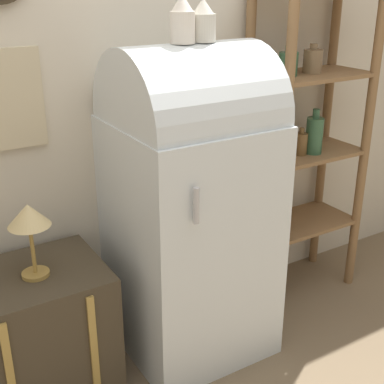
{
  "coord_description": "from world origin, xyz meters",
  "views": [
    {
      "loc": [
        -1.15,
        -1.66,
        1.71
      ],
      "look_at": [
        0.01,
        0.23,
        0.8
      ],
      "focal_mm": 50.0,
      "sensor_mm": 36.0,
      "label": 1
    }
  ],
  "objects_px": {
    "desk_lamp": "(29,220)",
    "refrigerator": "(190,201)",
    "suitcase_trunk": "(36,334)",
    "vase_left": "(182,20)",
    "vase_center": "(203,22)"
  },
  "relations": [
    {
      "from": "desk_lamp",
      "to": "refrigerator",
      "type": "bearing_deg",
      "value": -1.41
    },
    {
      "from": "suitcase_trunk",
      "to": "vase_left",
      "type": "relative_size",
      "value": 3.21
    },
    {
      "from": "refrigerator",
      "to": "suitcase_trunk",
      "type": "distance_m",
      "value": 0.88
    },
    {
      "from": "refrigerator",
      "to": "desk_lamp",
      "type": "xyz_separation_m",
      "value": [
        -0.72,
        0.02,
        0.07
      ]
    },
    {
      "from": "vase_center",
      "to": "desk_lamp",
      "type": "bearing_deg",
      "value": 177.93
    },
    {
      "from": "refrigerator",
      "to": "vase_left",
      "type": "bearing_deg",
      "value": -162.91
    },
    {
      "from": "refrigerator",
      "to": "vase_center",
      "type": "relative_size",
      "value": 8.69
    },
    {
      "from": "refrigerator",
      "to": "desk_lamp",
      "type": "bearing_deg",
      "value": 178.59
    },
    {
      "from": "vase_left",
      "to": "refrigerator",
      "type": "bearing_deg",
      "value": 17.09
    },
    {
      "from": "suitcase_trunk",
      "to": "vase_left",
      "type": "xyz_separation_m",
      "value": [
        0.7,
        -0.06,
        1.25
      ]
    },
    {
      "from": "vase_left",
      "to": "desk_lamp",
      "type": "distance_m",
      "value": 0.98
    },
    {
      "from": "vase_left",
      "to": "suitcase_trunk",
      "type": "bearing_deg",
      "value": 175.47
    },
    {
      "from": "vase_left",
      "to": "vase_center",
      "type": "height_order",
      "value": "vase_left"
    },
    {
      "from": "refrigerator",
      "to": "vase_left",
      "type": "distance_m",
      "value": 0.78
    },
    {
      "from": "refrigerator",
      "to": "suitcase_trunk",
      "type": "xyz_separation_m",
      "value": [
        -0.74,
        0.04,
        -0.47
      ]
    }
  ]
}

